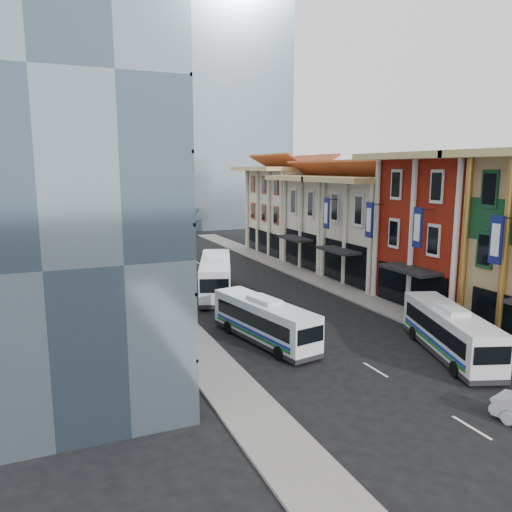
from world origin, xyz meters
name	(u,v)px	position (x,y,z in m)	size (l,w,h in m)	color
ground	(490,439)	(0.00, 0.00, 0.00)	(200.00, 200.00, 0.00)	black
sidewalk_right	(359,296)	(8.50, 22.00, 0.07)	(3.00, 90.00, 0.15)	slate
sidewalk_left	(171,319)	(-8.50, 22.00, 0.07)	(3.00, 90.00, 0.15)	slate
shophouse_red	(453,234)	(14.00, 17.00, 6.00)	(8.00, 10.00, 12.00)	maroon
shophouse_cream_near	(381,232)	(14.00, 26.50, 5.00)	(8.00, 9.00, 10.00)	silver
shophouse_cream_mid	(333,223)	(14.00, 35.50, 5.00)	(8.00, 9.00, 10.00)	silver
shophouse_cream_far	(292,212)	(14.00, 46.00, 5.50)	(8.00, 12.00, 11.00)	silver
office_tower	(32,105)	(-17.00, 19.00, 15.00)	(12.00, 26.00, 30.00)	#3D5061
office_block_far	(52,210)	(-16.00, 42.00, 7.00)	(10.00, 18.00, 14.00)	gray
bus_left_near	(264,320)	(-3.96, 14.73, 1.52)	(2.22, 9.48, 3.04)	silver
bus_left_far	(216,275)	(-2.91, 27.89, 1.82)	(2.66, 11.36, 3.64)	silver
bus_right	(450,331)	(5.50, 8.12, 1.57)	(2.29, 9.77, 3.13)	silver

